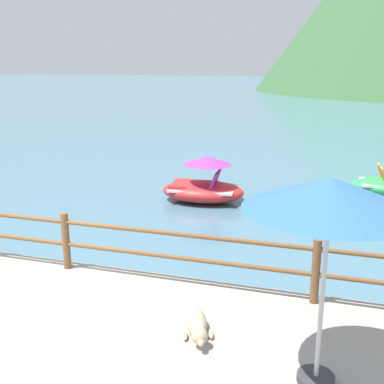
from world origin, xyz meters
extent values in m
plane|color=#477084|center=(0.00, 40.00, 0.00)|extent=(200.00, 200.00, 0.00)
cylinder|color=brown|center=(0.00, 1.55, 0.88)|extent=(0.12, 0.12, 0.95)
cylinder|color=brown|center=(3.97, 1.55, 0.88)|extent=(0.12, 0.12, 0.95)
cylinder|color=brown|center=(0.00, 1.55, 1.21)|extent=(23.80, 0.07, 0.07)
cylinder|color=brown|center=(0.00, 1.55, 0.83)|extent=(23.80, 0.07, 0.07)
cylinder|color=#B2B2B7|center=(4.09, -0.23, 1.40)|extent=(0.05, 0.05, 2.00)
cone|color=blue|center=(4.09, -0.23, 2.48)|extent=(1.70, 1.70, 0.32)
cylinder|color=#333333|center=(4.09, -0.23, 0.44)|extent=(0.40, 0.40, 0.08)
ellipsoid|color=tan|center=(2.59, 0.35, 0.52)|extent=(0.49, 0.69, 0.24)
sphere|color=tan|center=(2.73, 0.00, 0.56)|extent=(0.20, 0.20, 0.20)
ellipsoid|color=tan|center=(2.78, -0.10, 0.54)|extent=(0.12, 0.14, 0.08)
cylinder|color=tan|center=(2.46, 0.75, 0.44)|extent=(0.12, 0.22, 0.04)
ellipsoid|color=tan|center=(2.50, 0.14, 0.44)|extent=(0.14, 0.21, 0.07)
ellipsoid|color=tan|center=(2.80, 0.27, 0.44)|extent=(0.14, 0.21, 0.07)
ellipsoid|color=red|center=(0.68, 7.32, 0.28)|extent=(2.36, 1.57, 0.56)
cube|color=silver|center=(0.68, 7.32, 0.38)|extent=(1.84, 1.28, 0.06)
cube|color=purple|center=(0.83, 7.62, 0.45)|extent=(0.43, 0.43, 0.08)
cube|color=purple|center=(1.01, 7.63, 0.67)|extent=(0.24, 0.42, 0.43)
cube|color=purple|center=(0.87, 7.06, 0.45)|extent=(0.43, 0.43, 0.08)
cube|color=purple|center=(1.05, 7.08, 0.67)|extent=(0.24, 0.42, 0.43)
cube|color=red|center=(0.07, 7.27, 0.44)|extent=(0.57, 1.01, 0.12)
cone|color=purple|center=(0.80, 7.33, 1.15)|extent=(1.43, 1.43, 0.22)
cube|color=orange|center=(5.41, 9.16, 0.66)|extent=(0.23, 0.41, 0.43)
cube|color=orange|center=(5.37, 9.67, 0.66)|extent=(0.23, 0.41, 0.43)
cone|color=#386038|center=(7.66, 75.08, 11.01)|extent=(29.25, 29.25, 22.03)
camera|label=1|loc=(4.13, -4.79, 3.68)|focal=44.47mm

